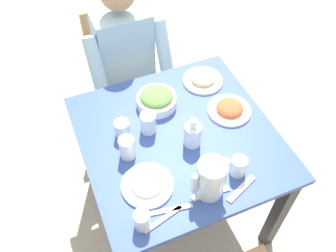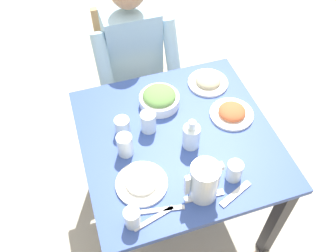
{
  "view_description": "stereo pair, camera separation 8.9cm",
  "coord_description": "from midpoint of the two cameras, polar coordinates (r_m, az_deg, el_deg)",
  "views": [
    {
      "loc": [
        0.46,
        0.97,
        2.09
      ],
      "look_at": [
        0.03,
        -0.05,
        0.76
      ],
      "focal_mm": 38.72,
      "sensor_mm": 36.0,
      "label": 1
    },
    {
      "loc": [
        0.37,
        1.0,
        2.09
      ],
      "look_at": [
        0.03,
        -0.05,
        0.76
      ],
      "focal_mm": 38.72,
      "sensor_mm": 36.0,
      "label": 2
    }
  ],
  "objects": [
    {
      "name": "water_glass_near_left",
      "position": [
        1.63,
        -5.24,
        -3.04
      ],
      "size": [
        0.07,
        0.07,
        0.11
      ],
      "primitive_type": "cylinder",
      "color": "silver",
      "rests_on": "dining_table"
    },
    {
      "name": "knife_far",
      "position": [
        1.52,
        0.82,
        -13.09
      ],
      "size": [
        0.19,
        0.05,
        0.01
      ],
      "primitive_type": "cube",
      "rotation": [
        0.0,
        0.0,
        -0.18
      ],
      "color": "silver",
      "rests_on": "dining_table"
    },
    {
      "name": "fork_near",
      "position": [
        1.56,
        7.22,
        -10.98
      ],
      "size": [
        0.17,
        0.04,
        0.01
      ],
      "primitive_type": "cube",
      "rotation": [
        0.0,
        0.0,
        -0.07
      ],
      "color": "silver",
      "rests_on": "dining_table"
    },
    {
      "name": "chair_near",
      "position": [
        2.43,
        -4.81,
        9.66
      ],
      "size": [
        0.4,
        0.4,
        0.9
      ],
      "color": "tan",
      "rests_on": "ground_plane"
    },
    {
      "name": "water_glass_far_right",
      "position": [
        1.72,
        -5.72,
        -0.05
      ],
      "size": [
        0.07,
        0.07,
        0.09
      ],
      "primitive_type": "cylinder",
      "color": "silver",
      "rests_on": "dining_table"
    },
    {
      "name": "plate_rice_curry",
      "position": [
        1.84,
        11.38,
        2.03
      ],
      "size": [
        0.22,
        0.22,
        0.05
      ],
      "color": "white",
      "rests_on": "dining_table"
    },
    {
      "name": "water_glass_by_pitcher",
      "position": [
        1.72,
        -1.63,
        0.63
      ],
      "size": [
        0.08,
        0.08,
        0.11
      ],
      "primitive_type": "cylinder",
      "color": "silver",
      "rests_on": "dining_table"
    },
    {
      "name": "oil_carafe",
      "position": [
        1.66,
        5.21,
        -1.79
      ],
      "size": [
        0.08,
        0.08,
        0.16
      ],
      "color": "silver",
      "rests_on": "dining_table"
    },
    {
      "name": "water_glass_center",
      "position": [
        1.46,
        -3.85,
        -14.29
      ],
      "size": [
        0.07,
        0.07,
        0.09
      ],
      "primitive_type": "cylinder",
      "color": "silver",
      "rests_on": "dining_table"
    },
    {
      "name": "plate_beans",
      "position": [
        1.98,
        7.62,
        6.95
      ],
      "size": [
        0.22,
        0.22,
        0.05
      ],
      "color": "white",
      "rests_on": "dining_table"
    },
    {
      "name": "water_pitcher",
      "position": [
        1.49,
        7.45,
        -8.71
      ],
      "size": [
        0.16,
        0.12,
        0.19
      ],
      "color": "silver",
      "rests_on": "dining_table"
    },
    {
      "name": "dining_table",
      "position": [
        1.83,
        2.88,
        -3.97
      ],
      "size": [
        0.91,
        0.91,
        0.73
      ],
      "color": "#334C99",
      "rests_on": "ground_plane"
    },
    {
      "name": "plate_yoghurt",
      "position": [
        1.57,
        -2.55,
        -8.94
      ],
      "size": [
        0.23,
        0.23,
        0.04
      ],
      "color": "white",
      "rests_on": "dining_table"
    },
    {
      "name": "salad_bowl",
      "position": [
        1.84,
        0.02,
        4.33
      ],
      "size": [
        0.2,
        0.2,
        0.09
      ],
      "color": "white",
      "rests_on": "dining_table"
    },
    {
      "name": "ground_plane",
      "position": [
        2.35,
        2.29,
        -12.65
      ],
      "size": [
        8.0,
        8.0,
        0.0
      ],
      "primitive_type": "plane",
      "color": "#B7AD99"
    },
    {
      "name": "knife_near",
      "position": [
        1.5,
        -0.49,
        -14.41
      ],
      "size": [
        0.18,
        0.06,
        0.01
      ],
      "primitive_type": "cube",
      "rotation": [
        0.0,
        0.0,
        0.26
      ],
      "color": "silver",
      "rests_on": "dining_table"
    },
    {
      "name": "diner_near",
      "position": [
        2.18,
        -3.66,
        9.28
      ],
      "size": [
        0.48,
        0.53,
        1.19
      ],
      "color": "#9EC6E0",
      "rests_on": "ground_plane"
    },
    {
      "name": "water_glass_far_left",
      "position": [
        1.6,
        12.0,
        -6.98
      ],
      "size": [
        0.07,
        0.07,
        0.09
      ],
      "primitive_type": "cylinder",
      "color": "silver",
      "rests_on": "dining_table"
    },
    {
      "name": "fork_far",
      "position": [
        1.59,
        12.19,
        -10.45
      ],
      "size": [
        0.17,
        0.09,
        0.01
      ],
      "primitive_type": "cube",
      "rotation": [
        0.0,
        0.0,
        0.39
      ],
      "color": "silver",
      "rests_on": "dining_table"
    }
  ]
}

